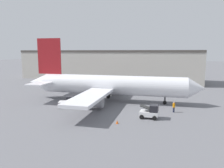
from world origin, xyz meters
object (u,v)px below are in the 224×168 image
object	(u,v)px
ground_crew_worker	(174,107)
baggage_tug	(67,102)
belt_loader_truck	(150,112)
airplane	(107,85)
safety_cone_near	(117,122)

from	to	relation	value
ground_crew_worker	baggage_tug	world-z (taller)	baggage_tug
baggage_tug	belt_loader_truck	distance (m)	15.32
airplane	belt_loader_truck	distance (m)	13.54
airplane	ground_crew_worker	xyz separation A→B (m)	(13.39, -3.82, -2.40)
belt_loader_truck	safety_cone_near	bearing A→B (deg)	-136.10
belt_loader_truck	safety_cone_near	world-z (taller)	belt_loader_truck
airplane	belt_loader_truck	bearing A→B (deg)	-45.54
airplane	safety_cone_near	world-z (taller)	airplane
ground_crew_worker	safety_cone_near	bearing A→B (deg)	102.35
belt_loader_truck	safety_cone_near	distance (m)	5.72
baggage_tug	belt_loader_truck	xyz separation A→B (m)	(15.26, -1.35, 0.06)
belt_loader_truck	safety_cone_near	size ratio (longest dim) A/B	5.08
ground_crew_worker	safety_cone_near	world-z (taller)	ground_crew_worker
baggage_tug	safety_cone_near	bearing A→B (deg)	-48.52
airplane	ground_crew_worker	world-z (taller)	airplane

